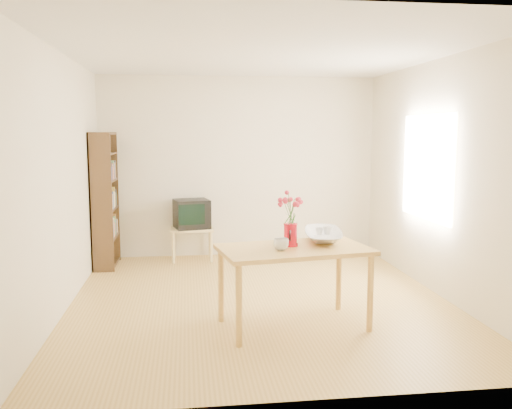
{
  "coord_description": "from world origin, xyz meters",
  "views": [
    {
      "loc": [
        -0.76,
        -5.62,
        1.79
      ],
      "look_at": [
        0.0,
        0.3,
        1.0
      ],
      "focal_mm": 38.0,
      "sensor_mm": 36.0,
      "label": 1
    }
  ],
  "objects": [
    {
      "name": "teacup_a",
      "position": [
        0.52,
        -0.52,
        0.95
      ],
      "size": [
        0.08,
        0.08,
        0.06
      ],
      "primitive_type": "imported",
      "rotation": [
        0.0,
        0.0,
        0.33
      ],
      "color": "white",
      "rests_on": "bowl"
    },
    {
      "name": "room",
      "position": [
        0.03,
        0.0,
        1.3
      ],
      "size": [
        4.5,
        4.5,
        4.5
      ],
      "color": "#B1883E",
      "rests_on": "ground"
    },
    {
      "name": "tv_stand",
      "position": [
        -0.7,
        1.97,
        0.39
      ],
      "size": [
        0.6,
        0.45,
        0.46
      ],
      "color": "#DEC57D",
      "rests_on": "ground"
    },
    {
      "name": "table",
      "position": [
        0.2,
        -0.84,
        0.66
      ],
      "size": [
        1.46,
        0.98,
        0.75
      ],
      "rotation": [
        0.0,
        0.0,
        0.17
      ],
      "color": "gold",
      "rests_on": "ground"
    },
    {
      "name": "flowers",
      "position": [
        0.18,
        -0.78,
        1.12
      ],
      "size": [
        0.24,
        0.24,
        0.34
      ],
      "primitive_type": null,
      "color": "#DE344F",
      "rests_on": "pitcher"
    },
    {
      "name": "bookshelf",
      "position": [
        -1.85,
        1.75,
        0.84
      ],
      "size": [
        0.28,
        0.7,
        1.8
      ],
      "color": "#332111",
      "rests_on": "ground"
    },
    {
      "name": "mug",
      "position": [
        0.07,
        -0.95,
        0.8
      ],
      "size": [
        0.18,
        0.18,
        0.11
      ],
      "primitive_type": "imported",
      "rotation": [
        0.0,
        0.0,
        3.52
      ],
      "color": "white",
      "rests_on": "table"
    },
    {
      "name": "bowl",
      "position": [
        0.56,
        -0.52,
        1.01
      ],
      "size": [
        0.63,
        0.63,
        0.51
      ],
      "primitive_type": "imported",
      "rotation": [
        0.0,
        0.0,
        -0.18
      ],
      "color": "white",
      "rests_on": "table"
    },
    {
      "name": "teacup_b",
      "position": [
        0.61,
        -0.5,
        0.96
      ],
      "size": [
        0.1,
        0.1,
        0.07
      ],
      "primitive_type": "imported",
      "rotation": [
        0.0,
        0.0,
        2.11
      ],
      "color": "white",
      "rests_on": "bowl"
    },
    {
      "name": "television",
      "position": [
        -0.7,
        1.98,
        0.67
      ],
      "size": [
        0.54,
        0.52,
        0.4
      ],
      "rotation": [
        0.0,
        0.0,
        0.21
      ],
      "color": "black",
      "rests_on": "tv_stand"
    },
    {
      "name": "pitcher",
      "position": [
        0.18,
        -0.77,
        0.85
      ],
      "size": [
        0.14,
        0.22,
        0.21
      ],
      "rotation": [
        0.0,
        0.0,
        -0.24
      ],
      "color": "red",
      "rests_on": "table"
    }
  ]
}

